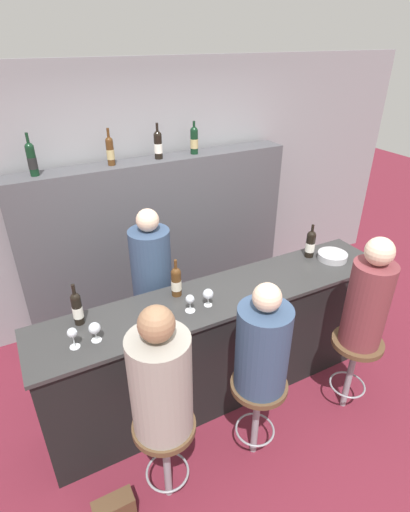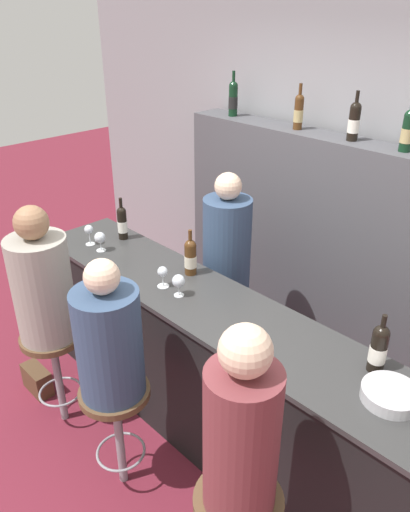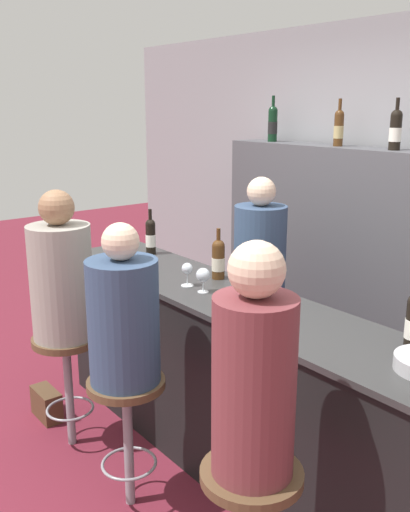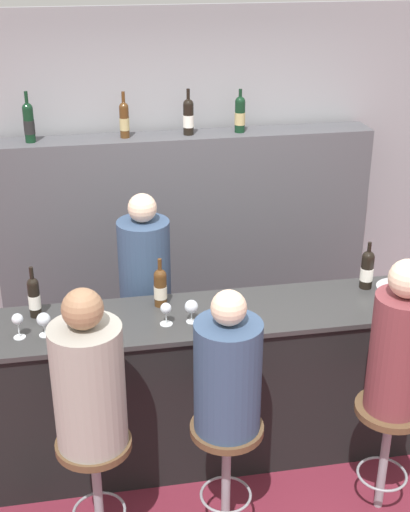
# 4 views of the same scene
# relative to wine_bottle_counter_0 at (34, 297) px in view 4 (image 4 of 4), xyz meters

# --- Properties ---
(ground_plane) EXTENTS (16.00, 16.00, 0.00)m
(ground_plane) POSITION_rel_wine_bottle_counter_0_xyz_m (1.06, -0.42, -1.15)
(ground_plane) COLOR maroon
(wall_back) EXTENTS (6.40, 0.05, 2.60)m
(wall_back) POSITION_rel_wine_bottle_counter_0_xyz_m (1.06, 1.37, 0.15)
(wall_back) COLOR gray
(wall_back) RESTS_ON ground_plane
(bar_counter) EXTENTS (2.93, 0.57, 1.02)m
(bar_counter) POSITION_rel_wine_bottle_counter_0_xyz_m (1.06, -0.15, -0.64)
(bar_counter) COLOR black
(bar_counter) RESTS_ON ground_plane
(back_bar_cabinet) EXTENTS (2.74, 0.28, 1.74)m
(back_bar_cabinet) POSITION_rel_wine_bottle_counter_0_xyz_m (1.06, 1.15, -0.28)
(back_bar_cabinet) COLOR #4C4C51
(back_bar_cabinet) RESTS_ON ground_plane
(wine_bottle_counter_0) EXTENTS (0.07, 0.07, 0.31)m
(wine_bottle_counter_0) POSITION_rel_wine_bottle_counter_0_xyz_m (0.00, 0.00, 0.00)
(wine_bottle_counter_0) COLOR black
(wine_bottle_counter_0) RESTS_ON bar_counter
(wine_bottle_counter_1) EXTENTS (0.08, 0.08, 0.30)m
(wine_bottle_counter_1) POSITION_rel_wine_bottle_counter_0_xyz_m (0.73, 0.00, -0.01)
(wine_bottle_counter_1) COLOR #4C2D14
(wine_bottle_counter_1) RESTS_ON bar_counter
(wine_bottle_counter_2) EXTENTS (0.08, 0.08, 0.31)m
(wine_bottle_counter_2) POSITION_rel_wine_bottle_counter_0_xyz_m (2.03, 0.00, 0.00)
(wine_bottle_counter_2) COLOR black
(wine_bottle_counter_2) RESTS_ON bar_counter
(wine_bottle_backbar_0) EXTENTS (0.07, 0.07, 0.35)m
(wine_bottle_backbar_0) POSITION_rel_wine_bottle_counter_0_xyz_m (-0.00, 1.15, 0.73)
(wine_bottle_backbar_0) COLOR black
(wine_bottle_backbar_0) RESTS_ON back_bar_cabinet
(wine_bottle_backbar_1) EXTENTS (0.07, 0.07, 0.32)m
(wine_bottle_backbar_1) POSITION_rel_wine_bottle_counter_0_xyz_m (0.64, 1.15, 0.72)
(wine_bottle_backbar_1) COLOR #4C2D14
(wine_bottle_backbar_1) RESTS_ON back_bar_cabinet
(wine_bottle_backbar_2) EXTENTS (0.08, 0.08, 0.32)m
(wine_bottle_backbar_2) POSITION_rel_wine_bottle_counter_0_xyz_m (1.09, 1.15, 0.72)
(wine_bottle_backbar_2) COLOR black
(wine_bottle_backbar_2) RESTS_ON back_bar_cabinet
(wine_bottle_backbar_3) EXTENTS (0.08, 0.08, 0.31)m
(wine_bottle_backbar_3) POSITION_rel_wine_bottle_counter_0_xyz_m (1.46, 1.15, 0.72)
(wine_bottle_backbar_3) COLOR black
(wine_bottle_backbar_3) RESTS_ON back_bar_cabinet
(wine_glass_0) EXTENTS (0.07, 0.07, 0.15)m
(wine_glass_0) POSITION_rel_wine_bottle_counter_0_xyz_m (-0.08, -0.23, -0.02)
(wine_glass_0) COLOR silver
(wine_glass_0) RESTS_ON bar_counter
(wine_glass_1) EXTENTS (0.08, 0.08, 0.14)m
(wine_glass_1) POSITION_rel_wine_bottle_counter_0_xyz_m (0.06, -0.23, -0.03)
(wine_glass_1) COLOR silver
(wine_glass_1) RESTS_ON bar_counter
(wine_glass_2) EXTENTS (0.07, 0.07, 0.14)m
(wine_glass_2) POSITION_rel_wine_bottle_counter_0_xyz_m (0.73, -0.23, -0.03)
(wine_glass_2) COLOR silver
(wine_glass_2) RESTS_ON bar_counter
(wine_glass_3) EXTENTS (0.08, 0.08, 0.14)m
(wine_glass_3) POSITION_rel_wine_bottle_counter_0_xyz_m (0.88, -0.23, -0.03)
(wine_glass_3) COLOR silver
(wine_glass_3) RESTS_ON bar_counter
(metal_bowl) EXTENTS (0.26, 0.26, 0.06)m
(metal_bowl) POSITION_rel_wine_bottle_counter_0_xyz_m (2.17, -0.14, -0.10)
(metal_bowl) COLOR #B7B7BC
(metal_bowl) RESTS_ON bar_counter
(bar_stool_left) EXTENTS (0.39, 0.39, 0.71)m
(bar_stool_left) POSITION_rel_wine_bottle_counter_0_xyz_m (0.28, -0.79, -0.59)
(bar_stool_left) COLOR gray
(bar_stool_left) RESTS_ON ground_plane
(guest_seated_left) EXTENTS (0.36, 0.36, 0.87)m
(guest_seated_left) POSITION_rel_wine_bottle_counter_0_xyz_m (0.28, -0.79, -0.07)
(guest_seated_left) COLOR gray
(guest_seated_left) RESTS_ON bar_stool_left
(bar_stool_middle) EXTENTS (0.39, 0.39, 0.71)m
(bar_stool_middle) POSITION_rel_wine_bottle_counter_0_xyz_m (0.97, -0.79, -0.59)
(bar_stool_middle) COLOR gray
(bar_stool_middle) RESTS_ON ground_plane
(guest_seated_middle) EXTENTS (0.35, 0.35, 0.79)m
(guest_seated_middle) POSITION_rel_wine_bottle_counter_0_xyz_m (0.97, -0.79, -0.11)
(guest_seated_middle) COLOR #334766
(guest_seated_middle) RESTS_ON bar_stool_middle
(bar_stool_right) EXTENTS (0.39, 0.39, 0.71)m
(bar_stool_right) POSITION_rel_wine_bottle_counter_0_xyz_m (1.89, -0.79, -0.59)
(bar_stool_right) COLOR gray
(bar_stool_right) RESTS_ON ground_plane
(guest_seated_right) EXTENTS (0.30, 0.30, 0.88)m
(guest_seated_right) POSITION_rel_wine_bottle_counter_0_xyz_m (1.89, -0.79, -0.05)
(guest_seated_right) COLOR brown
(guest_seated_right) RESTS_ON bar_stool_right
(bartender) EXTENTS (0.34, 0.34, 1.59)m
(bartender) POSITION_rel_wine_bottle_counter_0_xyz_m (0.68, 0.39, -0.42)
(bartender) COLOR #334766
(bartender) RESTS_ON ground_plane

